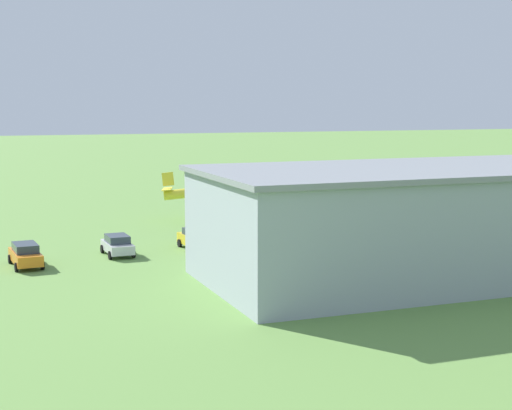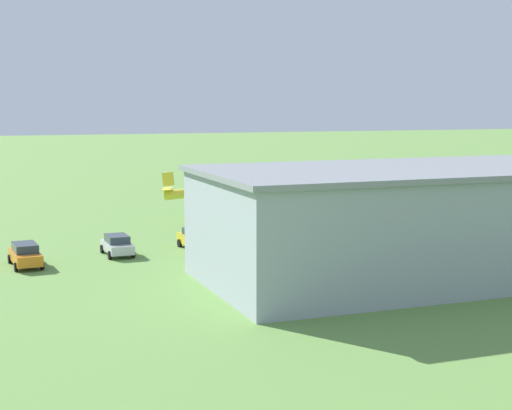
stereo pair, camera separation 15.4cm
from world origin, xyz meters
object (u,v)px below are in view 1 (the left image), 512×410
biplane (202,191)px  car_orange (26,254)px  car_silver (117,245)px  car_yellow (196,239)px  hangar (424,221)px  person_walking_on_apron (194,230)px  person_watching_takeoff (292,227)px  person_by_parked_cars (331,222)px  person_near_hangar_door (282,224)px

biplane → car_orange: 24.03m
car_silver → car_orange: size_ratio=0.88×
car_yellow → hangar: bearing=130.7°
car_yellow → car_orange: 13.44m
car_orange → person_walking_on_apron: size_ratio=3.07×
person_watching_takeoff → person_walking_on_apron: bearing=-6.2°
car_yellow → person_walking_on_apron: bearing=-102.4°
biplane → person_walking_on_apron: bearing=71.9°
car_silver → hangar: bearing=143.7°
person_watching_takeoff → car_yellow: bearing=19.8°
car_yellow → person_walking_on_apron: car_yellow is taller
person_by_parked_cars → car_yellow: bearing=18.3°
hangar → person_by_parked_cars: (-1.50, -18.78, -2.85)m
car_silver → person_walking_on_apron: 8.83m
car_silver → person_walking_on_apron: car_silver is taller
car_yellow → person_watching_takeoff: size_ratio=2.72×
biplane → person_by_parked_cars: (-9.66, 9.40, -2.15)m
car_silver → person_by_parked_cars: size_ratio=2.41×
hangar → car_yellow: bearing=-49.3°
car_orange → person_by_parked_cars: size_ratio=2.75×
car_yellow → person_by_parked_cars: bearing=-161.7°
car_silver → person_near_hangar_door: bearing=-161.4°
person_watching_takeoff → person_by_parked_cars: bearing=-165.3°
person_watching_takeoff → person_by_parked_cars: 4.35m
car_yellow → car_silver: size_ratio=1.04×
car_orange → person_watching_takeoff: bearing=-165.1°
person_near_hangar_door → biplane: bearing=-62.5°
person_near_hangar_door → car_yellow: bearing=26.8°
person_watching_takeoff → car_silver: bearing=14.3°
car_yellow → car_silver: bearing=5.5°
car_orange → person_watching_takeoff: 23.52m
person_by_parked_cars → biplane: bearing=-44.2°
car_silver → person_walking_on_apron: size_ratio=2.70×
person_by_parked_cars → person_watching_takeoff: bearing=14.7°
hangar → car_yellow: size_ratio=7.01×
biplane → car_silver: size_ratio=2.13×
car_silver → person_watching_takeoff: 16.38m
person_by_parked_cars → person_near_hangar_door: bearing=0.0°
hangar → car_orange: hangar is taller
person_near_hangar_door → person_by_parked_cars: (-4.76, -0.00, -0.01)m
hangar → person_by_parked_cars: bearing=-94.6°
car_orange → person_watching_takeoff: (-22.72, -6.05, -0.07)m
biplane → person_walking_on_apron: size_ratio=5.74×
person_by_parked_cars → car_orange: bearing=14.9°
person_near_hangar_door → person_watching_takeoff: bearing=116.7°
hangar → person_watching_takeoff: bearing=-81.3°
hangar → car_orange: size_ratio=6.39×
person_walking_on_apron → hangar: bearing=121.2°
car_orange → person_by_parked_cars: (-26.93, -7.16, 0.01)m
car_yellow → person_by_parked_cars: size_ratio=2.50×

